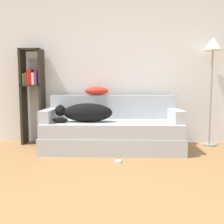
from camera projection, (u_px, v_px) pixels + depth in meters
name	position (u px, v px, depth m)	size (l,w,h in m)	color
wall_back	(106.00, 62.00, 4.15)	(7.67, 0.06, 2.70)	white
couch	(112.00, 136.00, 3.69)	(2.01, 0.81, 0.43)	#B2B7BC
couch_backrest	(113.00, 107.00, 3.98)	(1.97, 0.15, 0.37)	#B2B7BC
couch_arm_left	(49.00, 115.00, 3.68)	(0.15, 0.62, 0.18)	#B2B7BC
couch_arm_right	(176.00, 116.00, 3.63)	(0.15, 0.62, 0.18)	#B2B7BC
dog	(85.00, 113.00, 3.60)	(0.84, 0.27, 0.27)	black
laptop	(129.00, 122.00, 3.57)	(0.30, 0.23, 0.02)	silver
throw_pillow	(96.00, 91.00, 3.95)	(0.38, 0.22, 0.13)	red
bookshelf	(32.00, 90.00, 4.05)	(0.34, 0.26, 1.53)	#2D2319
floor_lamp	(213.00, 53.00, 3.86)	(0.29, 0.29, 1.70)	gray
power_adapter	(118.00, 161.00, 3.10)	(0.08, 0.08, 0.03)	silver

